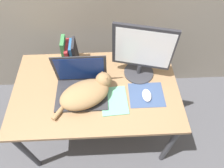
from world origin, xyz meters
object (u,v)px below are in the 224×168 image
object	(u,v)px
notepad	(114,101)
book_row	(70,54)
cat	(87,92)
computer_mouse	(147,95)
external_monitor	(142,53)
laptop	(81,87)

from	to	relation	value
notepad	book_row	bearing A→B (deg)	130.80
cat	computer_mouse	xyz separation A→B (m)	(0.43, -0.01, -0.05)
external_monitor	book_row	distance (m)	0.57
computer_mouse	notepad	xyz separation A→B (m)	(-0.24, -0.03, -0.01)
laptop	cat	size ratio (longest dim) A/B	0.86
laptop	book_row	size ratio (longest dim) A/B	1.46
laptop	computer_mouse	bearing A→B (deg)	-8.46
book_row	computer_mouse	bearing A→B (deg)	-32.18
book_row	notepad	world-z (taller)	book_row
computer_mouse	notepad	world-z (taller)	computer_mouse
laptop	book_row	xyz separation A→B (m)	(-0.10, 0.29, 0.06)
external_monitor	computer_mouse	distance (m)	0.31
laptop	book_row	distance (m)	0.31
external_monitor	book_row	world-z (taller)	external_monitor
computer_mouse	book_row	bearing A→B (deg)	147.82
external_monitor	cat	bearing A→B (deg)	-151.67
cat	book_row	size ratio (longest dim) A/B	1.69
notepad	laptop	bearing A→B (deg)	157.76
book_row	notepad	size ratio (longest dim) A/B	1.02
laptop	external_monitor	size ratio (longest dim) A/B	0.83
laptop	cat	xyz separation A→B (m)	(0.04, -0.06, 0.01)
cat	external_monitor	size ratio (longest dim) A/B	0.96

